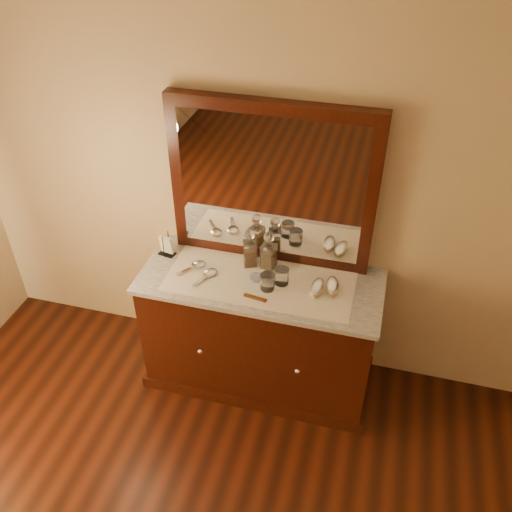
% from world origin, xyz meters
% --- Properties ---
extents(dresser_cabinet, '(1.40, 0.55, 0.82)m').
position_xyz_m(dresser_cabinet, '(0.00, 1.96, 0.41)').
color(dresser_cabinet, black).
rests_on(dresser_cabinet, floor).
extents(dresser_plinth, '(1.46, 0.59, 0.08)m').
position_xyz_m(dresser_plinth, '(0.00, 1.96, 0.04)').
color(dresser_plinth, black).
rests_on(dresser_plinth, floor).
extents(knob_left, '(0.04, 0.04, 0.04)m').
position_xyz_m(knob_left, '(-0.30, 1.67, 0.45)').
color(knob_left, silver).
rests_on(knob_left, dresser_cabinet).
extents(knob_right, '(0.04, 0.04, 0.04)m').
position_xyz_m(knob_right, '(0.30, 1.67, 0.45)').
color(knob_right, silver).
rests_on(knob_right, dresser_cabinet).
extents(marble_top, '(1.44, 0.59, 0.03)m').
position_xyz_m(marble_top, '(0.00, 1.96, 0.83)').
color(marble_top, silver).
rests_on(marble_top, dresser_cabinet).
extents(mirror_frame, '(1.20, 0.08, 1.00)m').
position_xyz_m(mirror_frame, '(0.00, 2.20, 1.35)').
color(mirror_frame, black).
rests_on(mirror_frame, marble_top).
extents(mirror_glass, '(1.06, 0.01, 0.86)m').
position_xyz_m(mirror_glass, '(0.00, 2.17, 1.35)').
color(mirror_glass, white).
rests_on(mirror_glass, marble_top).
extents(lace_runner, '(1.10, 0.45, 0.00)m').
position_xyz_m(lace_runner, '(0.00, 1.94, 0.85)').
color(lace_runner, white).
rests_on(lace_runner, marble_top).
extents(pin_dish, '(0.10, 0.10, 0.02)m').
position_xyz_m(pin_dish, '(-0.02, 1.96, 0.86)').
color(pin_dish, silver).
rests_on(pin_dish, lace_runner).
extents(comb, '(0.14, 0.05, 0.01)m').
position_xyz_m(comb, '(0.01, 1.78, 0.86)').
color(comb, brown).
rests_on(comb, lace_runner).
extents(napkin_rack, '(0.11, 0.08, 0.15)m').
position_xyz_m(napkin_rack, '(-0.63, 2.05, 0.91)').
color(napkin_rack, black).
rests_on(napkin_rack, marble_top).
extents(decanter_left, '(0.10, 0.10, 0.25)m').
position_xyz_m(decanter_left, '(-0.10, 2.08, 0.95)').
color(decanter_left, '#975915').
rests_on(decanter_left, lace_runner).
extents(decanter_right, '(0.09, 0.09, 0.25)m').
position_xyz_m(decanter_right, '(0.02, 2.08, 0.95)').
color(decanter_right, '#975915').
rests_on(decanter_right, lace_runner).
extents(brush_near, '(0.08, 0.16, 0.04)m').
position_xyz_m(brush_near, '(0.34, 1.94, 0.88)').
color(brush_near, tan).
rests_on(brush_near, lace_runner).
extents(brush_far, '(0.10, 0.17, 0.05)m').
position_xyz_m(brush_far, '(0.42, 1.97, 0.88)').
color(brush_far, tan).
rests_on(brush_far, lace_runner).
extents(hand_mirror_outer, '(0.16, 0.19, 0.02)m').
position_xyz_m(hand_mirror_outer, '(-0.41, 1.97, 0.86)').
color(hand_mirror_outer, silver).
rests_on(hand_mirror_outer, lace_runner).
extents(hand_mirror_inner, '(0.11, 0.20, 0.02)m').
position_xyz_m(hand_mirror_inner, '(-0.31, 1.91, 0.86)').
color(hand_mirror_inner, silver).
rests_on(hand_mirror_inner, lace_runner).
extents(tumblers, '(0.15, 0.16, 0.10)m').
position_xyz_m(tumblers, '(0.09, 1.92, 0.90)').
color(tumblers, white).
rests_on(tumblers, lace_runner).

